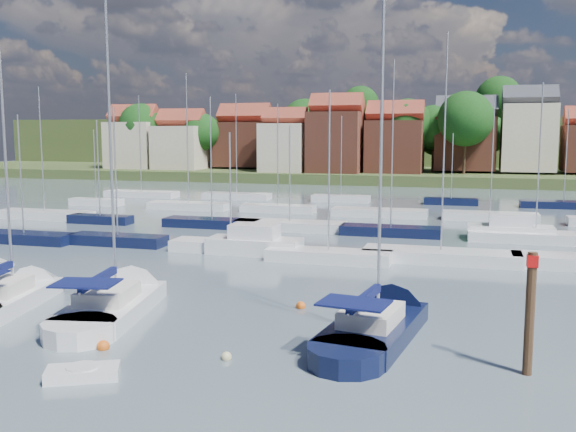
% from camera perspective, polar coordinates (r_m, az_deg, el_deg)
% --- Properties ---
extents(ground, '(260.00, 260.00, 0.00)m').
position_cam_1_polar(ground, '(66.08, 6.99, -0.44)').
color(ground, '#45535D').
rests_on(ground, ground).
extents(sailboat_left, '(4.75, 11.02, 14.56)m').
position_cam_1_polar(sailboat_left, '(37.67, -22.70, -6.46)').
color(sailboat_left, silver).
rests_on(sailboat_left, ground).
extents(sailboat_centre, '(5.47, 12.78, 16.79)m').
position_cam_1_polar(sailboat_centre, '(34.87, -14.41, -7.22)').
color(sailboat_centre, silver).
rests_on(sailboat_centre, ground).
extents(sailboat_navy, '(4.84, 12.32, 16.59)m').
position_cam_1_polar(sailboat_navy, '(30.36, 8.49, -9.26)').
color(sailboat_navy, black).
rests_on(sailboat_navy, ground).
extents(tender, '(2.90, 2.26, 0.57)m').
position_cam_1_polar(tender, '(25.53, -17.78, -13.15)').
color(tender, silver).
rests_on(tender, ground).
extents(timber_piling, '(0.40, 0.40, 6.92)m').
position_cam_1_polar(timber_piling, '(25.97, 20.60, -10.07)').
color(timber_piling, '#4C331E').
rests_on(timber_piling, ground).
extents(buoy_c, '(0.55, 0.55, 0.55)m').
position_cam_1_polar(buoy_c, '(28.59, -16.10, -11.29)').
color(buoy_c, '#D85914').
rests_on(buoy_c, ground).
extents(buoy_d, '(0.43, 0.43, 0.43)m').
position_cam_1_polar(buoy_d, '(26.48, -5.50, -12.56)').
color(buoy_d, beige).
rests_on(buoy_d, ground).
extents(buoy_e, '(0.50, 0.50, 0.50)m').
position_cam_1_polar(buoy_e, '(33.56, 1.14, -8.18)').
color(buoy_e, '#D85914').
rests_on(buoy_e, ground).
extents(marina_field, '(79.62, 41.41, 15.93)m').
position_cam_1_polar(marina_field, '(61.00, 8.07, -0.71)').
color(marina_field, silver).
rests_on(marina_field, ground).
extents(far_shore_town, '(212.46, 90.00, 22.27)m').
position_cam_1_polar(far_shore_town, '(157.62, 13.05, 5.68)').
color(far_shore_town, '#425128').
rests_on(far_shore_town, ground).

